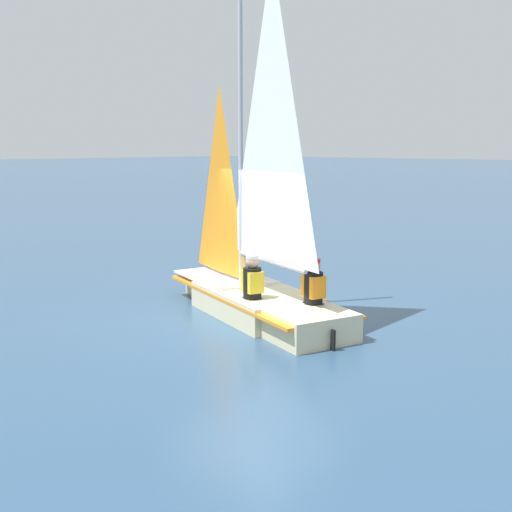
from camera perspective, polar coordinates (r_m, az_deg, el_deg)
ground_plane at (r=11.22m, az=-0.00°, el=-5.27°), size 260.00×260.00×0.00m
sailboat_main at (r=11.02m, az=0.05°, el=-0.98°), size 4.55×2.66×5.98m
sailor_helm at (r=10.49m, az=-0.34°, el=-2.79°), size 0.40×0.38×1.16m
sailor_crew at (r=10.18m, az=5.11°, el=-3.22°), size 0.40×0.38×1.16m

